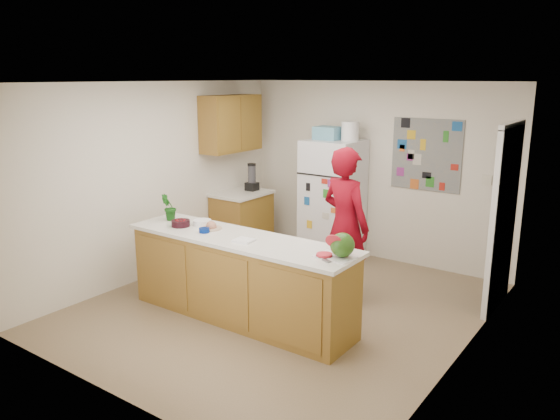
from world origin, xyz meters
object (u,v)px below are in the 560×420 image
Objects in this scene: refrigerator at (333,200)px; watermelon at (342,245)px; cherry_bowl at (181,223)px; person at (345,225)px.

refrigerator is 7.38× the size of watermelon.
person is at bearing 38.61° from cherry_bowl.
cherry_bowl is at bearing 53.93° from person.
person is (0.90, -1.27, 0.05)m from refrigerator.
refrigerator is at bearing 121.83° from watermelon.
refrigerator is 0.94× the size of person.
watermelon is (1.46, -2.35, 0.20)m from refrigerator.
refrigerator is at bearing -39.30° from person.
person reaches higher than watermelon.
person is 7.83× the size of watermelon.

